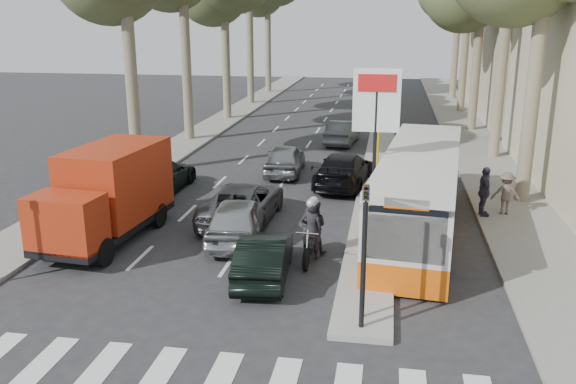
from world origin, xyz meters
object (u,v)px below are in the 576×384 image
(red_truck, at_px, (108,193))
(city_bus, at_px, (420,190))
(silver_hatchback, at_px, (238,219))
(dark_hatchback, at_px, (264,257))
(motorcycle, at_px, (312,230))

(red_truck, height_order, city_bus, red_truck)
(silver_hatchback, relative_size, dark_hatchback, 1.12)
(silver_hatchback, height_order, motorcycle, motorcycle)
(dark_hatchback, xyz_separation_m, red_truck, (-5.65, 2.23, 0.98))
(city_bus, bearing_deg, red_truck, -160.55)
(dark_hatchback, distance_m, motorcycle, 2.12)
(red_truck, relative_size, city_bus, 0.53)
(city_bus, height_order, motorcycle, city_bus)
(red_truck, relative_size, motorcycle, 2.56)
(city_bus, bearing_deg, motorcycle, -133.27)
(silver_hatchback, distance_m, dark_hatchback, 3.18)
(silver_hatchback, bearing_deg, city_bus, -168.56)
(city_bus, xyz_separation_m, motorcycle, (-3.29, -2.80, -0.62))
(dark_hatchback, xyz_separation_m, motorcycle, (1.14, 1.78, 0.25))
(dark_hatchback, height_order, red_truck, red_truck)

